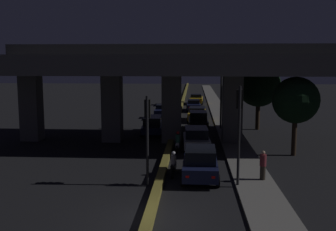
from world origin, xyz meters
name	(u,v)px	position (x,y,z in m)	size (l,w,h in m)	color
ground_plane	(150,220)	(0.00, 0.00, 0.00)	(200.00, 200.00, 0.00)	black
median_divider	(180,110)	(0.00, 35.00, 0.17)	(0.43, 126.00, 0.34)	olive
sidewalk_right	(223,120)	(5.02, 28.00, 0.06)	(2.12, 126.00, 0.13)	slate
elevated_overpass	(168,69)	(-0.29, 15.86, 5.85)	(26.66, 11.03, 7.80)	#5B5956
traffic_light_left_of_median	(147,124)	(-0.61, 4.59, 3.20)	(0.30, 0.49, 4.69)	black
traffic_light_right_of_median	(239,119)	(4.06, 4.58, 3.55)	(0.30, 0.49, 5.22)	black
street_lamp	(219,81)	(4.07, 21.86, 4.58)	(1.98, 0.32, 7.77)	#2D2D30
car_dark_blue_lead	(200,163)	(2.14, 5.71, 0.91)	(2.04, 4.07, 1.75)	#141938
car_silver_second	(196,138)	(1.97, 13.39, 0.82)	(2.16, 4.12, 1.58)	gray
car_black_third	(198,120)	(2.18, 21.67, 0.89)	(2.03, 4.18, 1.75)	black
car_taxi_yellow_fourth	(197,114)	(2.13, 27.22, 0.81)	(2.15, 4.83, 1.53)	gold
car_dark_blue_fifth	(193,105)	(1.73, 36.03, 0.77)	(1.96, 4.76, 1.50)	#141938
car_taxi_yellow_sixth	(196,99)	(2.16, 44.47, 0.77)	(2.18, 4.46, 1.53)	gold
car_dark_blue_lead_oncoming	(153,125)	(-1.90, 19.22, 0.83)	(2.03, 4.79, 1.58)	#141938
car_dark_blue_second_oncoming	(163,111)	(-1.71, 29.16, 0.80)	(2.00, 4.13, 1.55)	#141938
car_dark_blue_third_oncoming	(170,100)	(-1.83, 42.91, 0.78)	(2.12, 4.07, 1.53)	#141938
motorcycle_black_filtering_near	(173,165)	(0.64, 6.36, 0.60)	(0.34, 1.92, 1.40)	black
motorcycle_white_filtering_mid	(178,143)	(0.64, 12.45, 0.62)	(0.34, 1.89, 1.47)	black
pedestrian_on_sidewalk	(263,165)	(5.49, 5.48, 0.91)	(0.35, 0.35, 1.58)	#2D261E
roadside_tree_kerbside_near	(296,100)	(8.66, 11.71, 3.81)	(3.17, 3.17, 5.42)	#2D2116
roadside_tree_kerbside_mid	(259,85)	(7.83, 22.15, 4.23)	(4.11, 4.11, 6.31)	#2D2116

